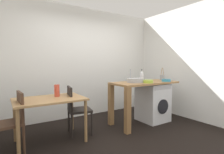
{
  "coord_description": "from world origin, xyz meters",
  "views": [
    {
      "loc": [
        -1.67,
        -2.32,
        1.31
      ],
      "look_at": [
        0.12,
        0.45,
        1.06
      ],
      "focal_mm": 27.58,
      "sensor_mm": 36.0,
      "label": 1
    }
  ],
  "objects_px": {
    "bottle_tall_green": "(142,76)",
    "utensil_crock": "(162,77)",
    "chair_person_seat": "(13,119)",
    "dining_table": "(50,104)",
    "vase": "(57,91)",
    "washing_machine": "(153,102)",
    "chair_opposite": "(76,107)",
    "colander": "(166,80)",
    "mixing_bowl": "(148,81)"
  },
  "relations": [
    {
      "from": "bottle_tall_green",
      "to": "utensil_crock",
      "type": "relative_size",
      "value": 0.9
    },
    {
      "from": "chair_person_seat",
      "to": "bottle_tall_green",
      "type": "xyz_separation_m",
      "value": [
        2.57,
        0.06,
        0.53
      ]
    },
    {
      "from": "dining_table",
      "to": "chair_person_seat",
      "type": "bearing_deg",
      "value": -170.19
    },
    {
      "from": "bottle_tall_green",
      "to": "vase",
      "type": "xyz_separation_m",
      "value": [
        -1.87,
        0.13,
        -0.2
      ]
    },
    {
      "from": "washing_machine",
      "to": "chair_opposite",
      "type": "bearing_deg",
      "value": 173.17
    },
    {
      "from": "chair_opposite",
      "to": "vase",
      "type": "xyz_separation_m",
      "value": [
        -0.33,
        0.04,
        0.34
      ]
    },
    {
      "from": "washing_machine",
      "to": "colander",
      "type": "relative_size",
      "value": 4.3
    },
    {
      "from": "washing_machine",
      "to": "vase",
      "type": "height_order",
      "value": "vase"
    },
    {
      "from": "vase",
      "to": "colander",
      "type": "bearing_deg",
      "value": -11.5
    },
    {
      "from": "chair_person_seat",
      "to": "washing_machine",
      "type": "xyz_separation_m",
      "value": [
        2.81,
        -0.06,
        -0.08
      ]
    },
    {
      "from": "dining_table",
      "to": "vase",
      "type": "height_order",
      "value": "vase"
    },
    {
      "from": "mixing_bowl",
      "to": "washing_machine",
      "type": "bearing_deg",
      "value": 28.5
    },
    {
      "from": "utensil_crock",
      "to": "colander",
      "type": "bearing_deg",
      "value": -123.7
    },
    {
      "from": "utensil_crock",
      "to": "dining_table",
      "type": "bearing_deg",
      "value": 177.85
    },
    {
      "from": "bottle_tall_green",
      "to": "chair_opposite",
      "type": "bearing_deg",
      "value": 176.41
    },
    {
      "from": "bottle_tall_green",
      "to": "colander",
      "type": "relative_size",
      "value": 1.34
    },
    {
      "from": "colander",
      "to": "vase",
      "type": "bearing_deg",
      "value": 168.5
    },
    {
      "from": "chair_person_seat",
      "to": "chair_opposite",
      "type": "bearing_deg",
      "value": -85.59
    },
    {
      "from": "bottle_tall_green",
      "to": "mixing_bowl",
      "type": "bearing_deg",
      "value": -110.79
    },
    {
      "from": "chair_opposite",
      "to": "bottle_tall_green",
      "type": "bearing_deg",
      "value": 96.87
    },
    {
      "from": "bottle_tall_green",
      "to": "colander",
      "type": "bearing_deg",
      "value": -37.83
    },
    {
      "from": "chair_person_seat",
      "to": "colander",
      "type": "relative_size",
      "value": 4.5
    },
    {
      "from": "bottle_tall_green",
      "to": "utensil_crock",
      "type": "bearing_deg",
      "value": -6.09
    },
    {
      "from": "mixing_bowl",
      "to": "vase",
      "type": "bearing_deg",
      "value": 165.64
    },
    {
      "from": "dining_table",
      "to": "mixing_bowl",
      "type": "relative_size",
      "value": 4.95
    },
    {
      "from": "utensil_crock",
      "to": "mixing_bowl",
      "type": "bearing_deg",
      "value": -161.13
    },
    {
      "from": "washing_machine",
      "to": "utensil_crock",
      "type": "xyz_separation_m",
      "value": [
        0.37,
        0.05,
        0.56
      ]
    },
    {
      "from": "chair_person_seat",
      "to": "vase",
      "type": "height_order",
      "value": "vase"
    },
    {
      "from": "washing_machine",
      "to": "colander",
      "type": "xyz_separation_m",
      "value": [
        0.19,
        -0.22,
        0.52
      ]
    },
    {
      "from": "dining_table",
      "to": "colander",
      "type": "distance_m",
      "value": 2.5
    },
    {
      "from": "vase",
      "to": "bottle_tall_green",
      "type": "bearing_deg",
      "value": -4.07
    },
    {
      "from": "washing_machine",
      "to": "mixing_bowl",
      "type": "height_order",
      "value": "mixing_bowl"
    },
    {
      "from": "vase",
      "to": "chair_opposite",
      "type": "bearing_deg",
      "value": -6.37
    },
    {
      "from": "chair_opposite",
      "to": "dining_table",
      "type": "bearing_deg",
      "value": -71.95
    },
    {
      "from": "mixing_bowl",
      "to": "vase",
      "type": "xyz_separation_m",
      "value": [
        -1.75,
        0.45,
        -0.11
      ]
    },
    {
      "from": "chair_person_seat",
      "to": "bottle_tall_green",
      "type": "height_order",
      "value": "bottle_tall_green"
    },
    {
      "from": "colander",
      "to": "chair_opposite",
      "type": "bearing_deg",
      "value": 167.67
    },
    {
      "from": "bottle_tall_green",
      "to": "colander",
      "type": "height_order",
      "value": "bottle_tall_green"
    },
    {
      "from": "chair_person_seat",
      "to": "washing_machine",
      "type": "height_order",
      "value": "chair_person_seat"
    },
    {
      "from": "dining_table",
      "to": "bottle_tall_green",
      "type": "xyz_separation_m",
      "value": [
        2.02,
        -0.03,
        0.4
      ]
    },
    {
      "from": "colander",
      "to": "chair_person_seat",
      "type": "bearing_deg",
      "value": 174.78
    },
    {
      "from": "chair_opposite",
      "to": "vase",
      "type": "relative_size",
      "value": 4.27
    },
    {
      "from": "washing_machine",
      "to": "bottle_tall_green",
      "type": "xyz_separation_m",
      "value": [
        -0.24,
        0.12,
        0.61
      ]
    },
    {
      "from": "bottle_tall_green",
      "to": "chair_person_seat",
      "type": "bearing_deg",
      "value": -178.64
    },
    {
      "from": "chair_person_seat",
      "to": "bottle_tall_green",
      "type": "distance_m",
      "value": 2.62
    },
    {
      "from": "chair_person_seat",
      "to": "chair_opposite",
      "type": "relative_size",
      "value": 1.0
    },
    {
      "from": "mixing_bowl",
      "to": "vase",
      "type": "relative_size",
      "value": 1.05
    },
    {
      "from": "dining_table",
      "to": "washing_machine",
      "type": "relative_size",
      "value": 1.28
    },
    {
      "from": "dining_table",
      "to": "bottle_tall_green",
      "type": "distance_m",
      "value": 2.06
    },
    {
      "from": "bottle_tall_green",
      "to": "vase",
      "type": "height_order",
      "value": "bottle_tall_green"
    }
  ]
}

